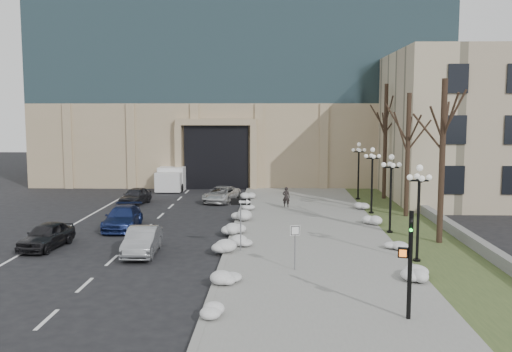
% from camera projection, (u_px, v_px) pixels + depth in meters
% --- Properties ---
extents(ground, '(160.00, 160.00, 0.00)m').
position_uv_depth(ground, '(236.00, 303.00, 21.69)').
color(ground, black).
rests_on(ground, ground).
extents(sidewalk, '(9.00, 40.00, 0.12)m').
position_uv_depth(sidewalk, '(307.00, 228.00, 35.47)').
color(sidewalk, gray).
rests_on(sidewalk, ground).
extents(curb, '(0.30, 40.00, 0.14)m').
position_uv_depth(curb, '(235.00, 227.00, 35.62)').
color(curb, gray).
rests_on(curb, ground).
extents(grass_strip, '(4.00, 40.00, 0.10)m').
position_uv_depth(grass_strip, '(412.00, 228.00, 35.26)').
color(grass_strip, '#3A4C26').
rests_on(grass_strip, ground).
extents(stone_wall, '(0.50, 30.00, 0.70)m').
position_uv_depth(stone_wall, '(436.00, 218.00, 37.15)').
color(stone_wall, gray).
rests_on(stone_wall, ground).
extents(office_tower, '(40.00, 24.70, 36.00)m').
position_uv_depth(office_tower, '(244.00, 9.00, 62.97)').
color(office_tower, tan).
rests_on(office_tower, ground).
extents(car_a, '(2.09, 4.22, 1.38)m').
position_uv_depth(car_a, '(47.00, 235.00, 30.29)').
color(car_a, black).
rests_on(car_a, ground).
extents(car_b, '(1.65, 4.26, 1.38)m').
position_uv_depth(car_b, '(142.00, 241.00, 28.97)').
color(car_b, '#929599').
rests_on(car_b, ground).
extents(car_c, '(2.27, 4.90, 1.39)m').
position_uv_depth(car_c, '(123.00, 218.00, 35.33)').
color(car_c, navy).
rests_on(car_c, ground).
extents(car_d, '(3.11, 4.87, 1.25)m').
position_uv_depth(car_d, '(221.00, 194.00, 45.84)').
color(car_d, silver).
rests_on(car_d, ground).
extents(car_e, '(2.15, 4.10, 1.33)m').
position_uv_depth(car_e, '(135.00, 196.00, 44.66)').
color(car_e, '#2E2D32').
rests_on(car_e, ground).
extents(pedestrian, '(0.62, 0.46, 1.53)m').
position_uv_depth(pedestrian, '(286.00, 197.00, 42.60)').
color(pedestrian, black).
rests_on(pedestrian, sidewalk).
extents(box_truck, '(2.47, 6.80, 2.15)m').
position_uv_depth(box_truck, '(174.00, 178.00, 53.81)').
color(box_truck, silver).
rests_on(box_truck, ground).
extents(one_way_sign, '(1.06, 0.30, 2.84)m').
position_uv_depth(one_way_sign, '(244.00, 208.00, 29.06)').
color(one_way_sign, slate).
rests_on(one_way_sign, ground).
extents(keep_sign, '(0.45, 0.17, 2.15)m').
position_uv_depth(keep_sign, '(295.00, 238.00, 25.65)').
color(keep_sign, slate).
rests_on(keep_sign, ground).
extents(traffic_signal, '(0.67, 0.89, 3.90)m').
position_uv_depth(traffic_signal, '(409.00, 267.00, 19.50)').
color(traffic_signal, black).
rests_on(traffic_signal, ground).
extents(snow_clump_a, '(1.10, 1.60, 0.36)m').
position_uv_depth(snow_clump_a, '(208.00, 315.00, 19.56)').
color(snow_clump_a, silver).
rests_on(snow_clump_a, sidewalk).
extents(snow_clump_b, '(1.10, 1.60, 0.36)m').
position_uv_depth(snow_clump_b, '(229.00, 277.00, 24.02)').
color(snow_clump_b, silver).
rests_on(snow_clump_b, sidewalk).
extents(snow_clump_c, '(1.10, 1.60, 0.36)m').
position_uv_depth(snow_clump_c, '(229.00, 248.00, 29.22)').
color(snow_clump_c, silver).
rests_on(snow_clump_c, sidewalk).
extents(snow_clump_d, '(1.10, 1.60, 0.36)m').
position_uv_depth(snow_clump_d, '(235.00, 230.00, 33.50)').
color(snow_clump_d, silver).
rests_on(snow_clump_d, sidewalk).
extents(snow_clump_e, '(1.10, 1.60, 0.36)m').
position_uv_depth(snow_clump_e, '(243.00, 217.00, 37.82)').
color(snow_clump_e, silver).
rests_on(snow_clump_e, sidewalk).
extents(snow_clump_f, '(1.10, 1.60, 0.36)m').
position_uv_depth(snow_clump_f, '(247.00, 207.00, 41.62)').
color(snow_clump_f, silver).
rests_on(snow_clump_f, sidewalk).
extents(snow_clump_g, '(1.10, 1.60, 0.36)m').
position_uv_depth(snow_clump_g, '(248.00, 197.00, 46.51)').
color(snow_clump_g, silver).
rests_on(snow_clump_g, sidewalk).
extents(snow_clump_h, '(1.10, 1.60, 0.36)m').
position_uv_depth(snow_clump_h, '(412.00, 275.00, 24.33)').
color(snow_clump_h, silver).
rests_on(snow_clump_h, sidewalk).
extents(snow_clump_i, '(1.10, 1.60, 0.36)m').
position_uv_depth(snow_clump_i, '(391.00, 245.00, 29.76)').
color(snow_clump_i, silver).
rests_on(snow_clump_i, sidewalk).
extents(snow_clump_j, '(1.10, 1.60, 0.36)m').
position_uv_depth(snow_clump_j, '(374.00, 220.00, 36.57)').
color(snow_clump_j, silver).
rests_on(snow_clump_j, sidewalk).
extents(snow_clump_k, '(1.10, 1.60, 0.36)m').
position_uv_depth(snow_clump_k, '(240.00, 244.00, 29.95)').
color(snow_clump_k, silver).
rests_on(snow_clump_k, sidewalk).
extents(snow_clump_l, '(1.10, 1.60, 0.36)m').
position_uv_depth(snow_clump_l, '(359.00, 206.00, 42.16)').
color(snow_clump_l, silver).
rests_on(snow_clump_l, sidewalk).
extents(lamppost_a, '(1.18, 1.18, 4.76)m').
position_uv_depth(lamppost_a, '(419.00, 200.00, 27.03)').
color(lamppost_a, black).
rests_on(lamppost_a, ground).
extents(lamppost_b, '(1.18, 1.18, 4.76)m').
position_uv_depth(lamppost_b, '(391.00, 183.00, 33.49)').
color(lamppost_b, black).
rests_on(lamppost_b, ground).
extents(lamppost_c, '(1.18, 1.18, 4.76)m').
position_uv_depth(lamppost_c, '(372.00, 171.00, 39.95)').
color(lamppost_c, black).
rests_on(lamppost_c, ground).
extents(lamppost_d, '(1.18, 1.18, 4.76)m').
position_uv_depth(lamppost_d, '(359.00, 163.00, 46.40)').
color(lamppost_d, black).
rests_on(lamppost_d, ground).
extents(tree_near, '(3.20, 3.20, 9.00)m').
position_uv_depth(tree_near, '(443.00, 138.00, 30.63)').
color(tree_near, black).
rests_on(tree_near, ground).
extents(tree_mid, '(3.20, 3.20, 8.50)m').
position_uv_depth(tree_mid, '(408.00, 137.00, 38.61)').
color(tree_mid, black).
rests_on(tree_mid, ground).
extents(tree_far, '(3.20, 3.20, 9.50)m').
position_uv_depth(tree_far, '(386.00, 125.00, 46.48)').
color(tree_far, black).
rests_on(tree_far, ground).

